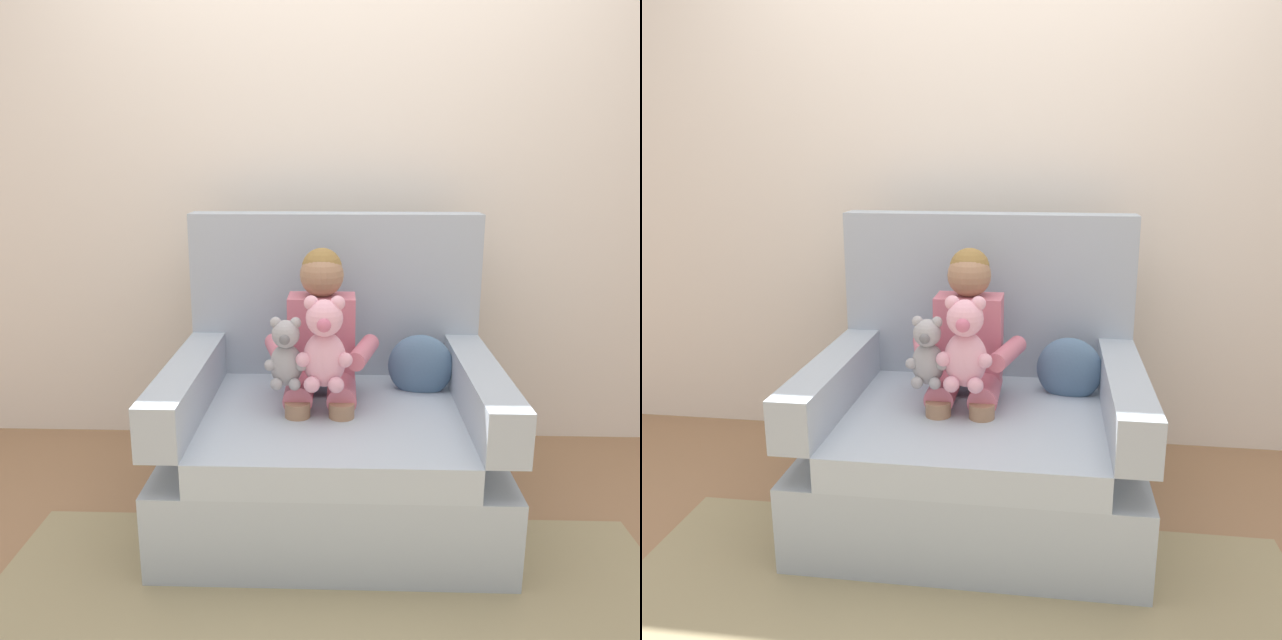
{
  "view_description": "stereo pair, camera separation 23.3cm",
  "coord_description": "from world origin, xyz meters",
  "views": [
    {
      "loc": [
        0.03,
        -2.31,
        1.37
      ],
      "look_at": [
        -0.05,
        -0.05,
        0.79
      ],
      "focal_mm": 36.5,
      "sensor_mm": 36.0,
      "label": 1
    },
    {
      "loc": [
        0.26,
        -2.29,
        1.37
      ],
      "look_at": [
        -0.05,
        -0.05,
        0.79
      ],
      "focal_mm": 36.5,
      "sensor_mm": 36.0,
      "label": 2
    }
  ],
  "objects": [
    {
      "name": "ground_plane",
      "position": [
        0.0,
        0.0,
        0.0
      ],
      "size": [
        8.0,
        8.0,
        0.0
      ],
      "primitive_type": "plane",
      "color": "#936D4C"
    },
    {
      "name": "armchair",
      "position": [
        0.0,
        0.06,
        0.33
      ],
      "size": [
        1.22,
        1.0,
        1.13
      ],
      "color": "#9EADBC",
      "rests_on": "ground"
    },
    {
      "name": "throw_pillow",
      "position": [
        0.35,
        0.19,
        0.54
      ],
      "size": [
        0.27,
        0.15,
        0.26
      ],
      "primitive_type": "ellipsoid",
      "rotation": [
        0.0,
        0.0,
        -0.14
      ],
      "color": "slate",
      "rests_on": "armchair"
    },
    {
      "name": "seated_child",
      "position": [
        -0.05,
        0.09,
        0.65
      ],
      "size": [
        0.45,
        0.39,
        0.82
      ],
      "rotation": [
        0.0,
        0.0,
        0.11
      ],
      "color": "#C66B7F",
      "rests_on": "armchair"
    },
    {
      "name": "back_wall",
      "position": [
        0.0,
        0.78,
        1.3
      ],
      "size": [
        6.0,
        0.1,
        2.6
      ],
      "primitive_type": "cube",
      "color": "silver",
      "rests_on": "ground"
    },
    {
      "name": "plush_grey",
      "position": [
        -0.17,
        -0.08,
        0.67
      ],
      "size": [
        0.15,
        0.13,
        0.26
      ],
      "rotation": [
        0.0,
        0.0,
        -0.31
      ],
      "color": "#9E9EA3",
      "rests_on": "armchair"
    },
    {
      "name": "plush_pink",
      "position": [
        -0.03,
        -0.09,
        0.71
      ],
      "size": [
        0.2,
        0.16,
        0.34
      ],
      "rotation": [
        0.0,
        0.0,
        -0.17
      ],
      "color": "#EAA8BC",
      "rests_on": "armchair"
    }
  ]
}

